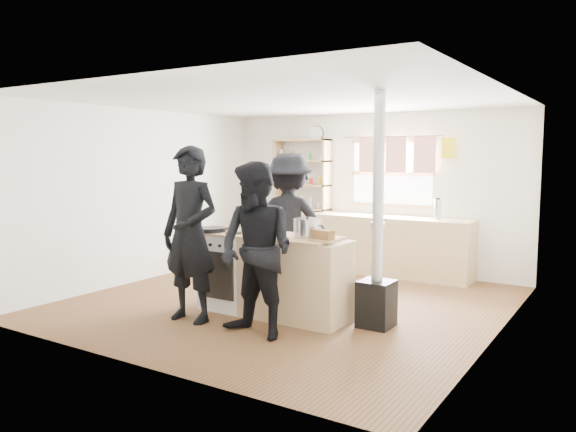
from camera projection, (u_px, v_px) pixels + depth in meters
The scene contains 14 objects.
ground at pixel (288, 303), 7.02m from camera, with size 5.00×5.00×0.01m, color brown.
back_counter at pixel (363, 243), 8.84m from camera, with size 3.40×0.55×0.90m, color tan.
shelving_unit at pixel (302, 174), 9.46m from camera, with size 1.00×0.28×1.20m.
thermos at pixel (437, 209), 8.15m from camera, with size 0.10×0.10×0.30m, color silver.
cooking_island at pixel (273, 275), 6.43m from camera, with size 1.97×0.64×0.93m.
skillet_greens at pixel (211, 229), 6.64m from camera, with size 0.37×0.37×0.05m.
roast_tray at pixel (262, 231), 6.43m from camera, with size 0.39×0.30×0.07m.
stockpot_stove at pixel (255, 224), 6.70m from camera, with size 0.24×0.24×0.20m.
stockpot_counter at pixel (308, 228), 6.17m from camera, with size 0.32×0.32×0.23m.
bread_board at pixel (323, 236), 5.90m from camera, with size 0.31×0.24×0.12m.
flue_heater at pixel (377, 267), 5.96m from camera, with size 0.35×0.35×2.50m.
person_near_left at pixel (190, 234), 6.15m from camera, with size 0.71×0.46×1.94m, color black.
person_near_right at pixel (257, 250), 5.59m from camera, with size 0.86×0.67×1.77m, color black.
person_far at pixel (289, 225), 7.35m from camera, with size 1.20×0.69×1.86m, color black.
Camera 1 is at (3.67, -5.80, 1.83)m, focal length 35.00 mm.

